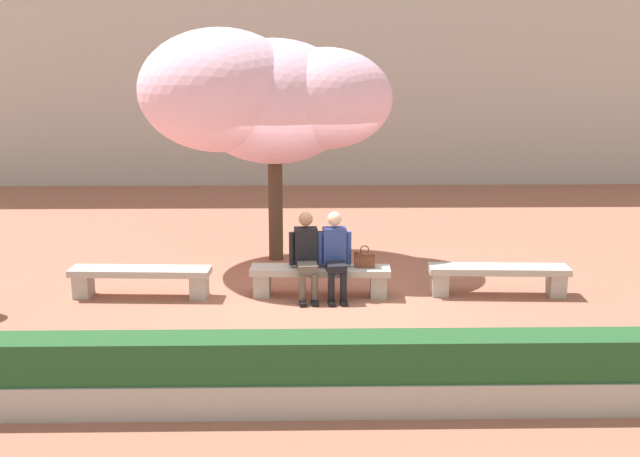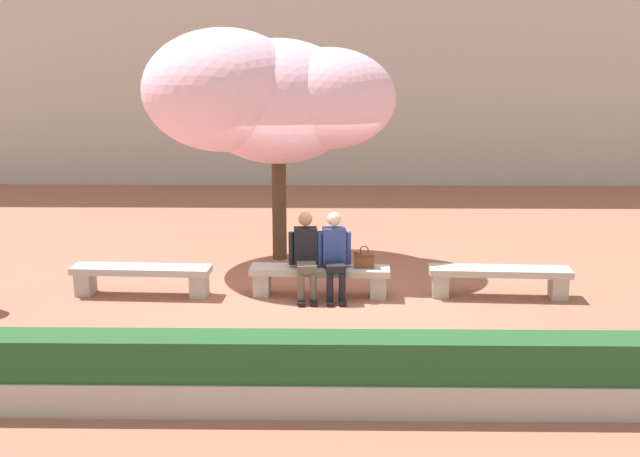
{
  "view_description": "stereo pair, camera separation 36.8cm",
  "coord_description": "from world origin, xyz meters",
  "px_view_note": "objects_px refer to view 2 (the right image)",
  "views": [
    {
      "loc": [
        -0.2,
        -10.78,
        3.6
      ],
      "look_at": [
        0.0,
        0.2,
        1.0
      ],
      "focal_mm": 42.0,
      "sensor_mm": 36.0,
      "label": 1
    },
    {
      "loc": [
        0.16,
        -10.79,
        3.6
      ],
      "look_at": [
        0.0,
        0.2,
        1.0
      ],
      "focal_mm": 42.0,
      "sensor_mm": 36.0,
      "label": 2
    }
  ],
  "objects_px": {
    "stone_bench_center": "(499,277)",
    "handbag": "(364,259)",
    "cherry_tree_main": "(268,97)",
    "person_seated_left": "(306,252)",
    "person_seated_right": "(334,252)",
    "stone_bench_west_end": "(142,275)",
    "stone_bench_near_west": "(320,276)"
  },
  "relations": [
    {
      "from": "person_seated_left",
      "to": "handbag",
      "type": "distance_m",
      "value": 0.88
    },
    {
      "from": "stone_bench_near_west",
      "to": "stone_bench_center",
      "type": "bearing_deg",
      "value": 0.0
    },
    {
      "from": "stone_bench_west_end",
      "to": "stone_bench_near_west",
      "type": "distance_m",
      "value": 2.7
    },
    {
      "from": "stone_bench_near_west",
      "to": "handbag",
      "type": "height_order",
      "value": "handbag"
    },
    {
      "from": "person_seated_left",
      "to": "cherry_tree_main",
      "type": "height_order",
      "value": "cherry_tree_main"
    },
    {
      "from": "handbag",
      "to": "cherry_tree_main",
      "type": "distance_m",
      "value": 3.38
    },
    {
      "from": "stone_bench_center",
      "to": "person_seated_right",
      "type": "xyz_separation_m",
      "value": [
        -2.48,
        -0.05,
        0.39
      ]
    },
    {
      "from": "stone_bench_near_west",
      "to": "stone_bench_center",
      "type": "relative_size",
      "value": 1.0
    },
    {
      "from": "stone_bench_near_west",
      "to": "stone_bench_west_end",
      "type": "bearing_deg",
      "value": 180.0
    },
    {
      "from": "stone_bench_near_west",
      "to": "person_seated_left",
      "type": "height_order",
      "value": "person_seated_left"
    },
    {
      "from": "handbag",
      "to": "stone_bench_near_west",
      "type": "bearing_deg",
      "value": 179.44
    },
    {
      "from": "handbag",
      "to": "cherry_tree_main",
      "type": "bearing_deg",
      "value": 128.96
    },
    {
      "from": "stone_bench_center",
      "to": "person_seated_left",
      "type": "height_order",
      "value": "person_seated_left"
    },
    {
      "from": "stone_bench_near_west",
      "to": "stone_bench_center",
      "type": "xyz_separation_m",
      "value": [
        2.7,
        0.0,
        0.0
      ]
    },
    {
      "from": "stone_bench_near_west",
      "to": "stone_bench_center",
      "type": "distance_m",
      "value": 2.7
    },
    {
      "from": "stone_bench_west_end",
      "to": "cherry_tree_main",
      "type": "bearing_deg",
      "value": 47.28
    },
    {
      "from": "stone_bench_west_end",
      "to": "person_seated_right",
      "type": "distance_m",
      "value": 2.94
    },
    {
      "from": "stone_bench_west_end",
      "to": "stone_bench_near_west",
      "type": "height_order",
      "value": "same"
    },
    {
      "from": "handbag",
      "to": "stone_bench_west_end",
      "type": "bearing_deg",
      "value": 179.89
    },
    {
      "from": "person_seated_left",
      "to": "stone_bench_near_west",
      "type": "bearing_deg",
      "value": 14.46
    },
    {
      "from": "stone_bench_west_end",
      "to": "cherry_tree_main",
      "type": "relative_size",
      "value": 0.5
    },
    {
      "from": "stone_bench_center",
      "to": "cherry_tree_main",
      "type": "xyz_separation_m",
      "value": [
        -3.6,
        1.94,
        2.55
      ]
    },
    {
      "from": "person_seated_right",
      "to": "cherry_tree_main",
      "type": "distance_m",
      "value": 3.15
    },
    {
      "from": "person_seated_left",
      "to": "handbag",
      "type": "relative_size",
      "value": 3.81
    },
    {
      "from": "stone_bench_west_end",
      "to": "stone_bench_near_west",
      "type": "relative_size",
      "value": 1.0
    },
    {
      "from": "person_seated_right",
      "to": "person_seated_left",
      "type": "bearing_deg",
      "value": 179.99
    },
    {
      "from": "stone_bench_center",
      "to": "stone_bench_near_west",
      "type": "bearing_deg",
      "value": 180.0
    },
    {
      "from": "stone_bench_west_end",
      "to": "stone_bench_center",
      "type": "relative_size",
      "value": 1.0
    },
    {
      "from": "stone_bench_center",
      "to": "handbag",
      "type": "xyz_separation_m",
      "value": [
        -2.03,
        -0.01,
        0.27
      ]
    },
    {
      "from": "person_seated_right",
      "to": "cherry_tree_main",
      "type": "relative_size",
      "value": 0.31
    },
    {
      "from": "stone_bench_west_end",
      "to": "person_seated_left",
      "type": "height_order",
      "value": "person_seated_left"
    },
    {
      "from": "cherry_tree_main",
      "to": "stone_bench_near_west",
      "type": "bearing_deg",
      "value": -64.88
    }
  ]
}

